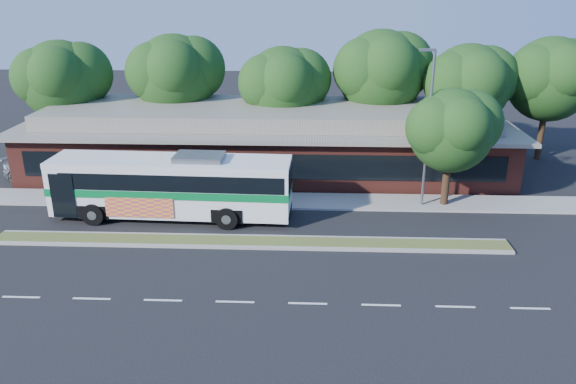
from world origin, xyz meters
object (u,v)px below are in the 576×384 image
Objects in this scene: lamp_post at (428,125)px; sidewalk_tree at (457,128)px; transit_bus at (172,182)px; sedan at (43,170)px.

sidewalk_tree is at bearing 10.35° from lamp_post.
transit_bus is 16.23m from sidewalk_tree.
lamp_post is 1.77m from sidewalk_tree.
lamp_post is 1.31× the size of sidewalk_tree.
sedan is at bearing 152.85° from transit_bus.
lamp_post is 24.75m from sedan.
lamp_post is 1.66× the size of sedan.
sedan is at bearing 171.95° from lamp_post.
lamp_post is at bearing 10.92° from transit_bus.
sidewalk_tree reaches higher than sedan.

